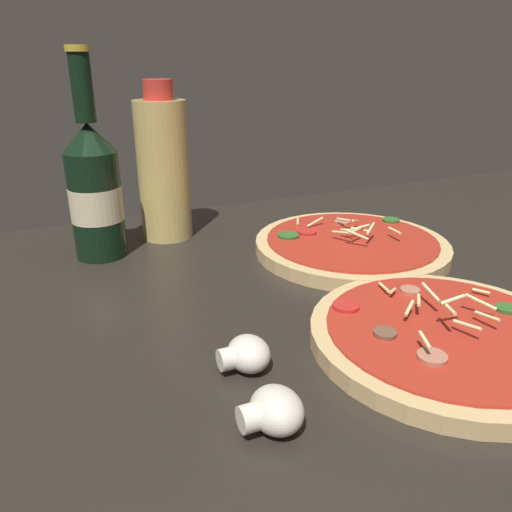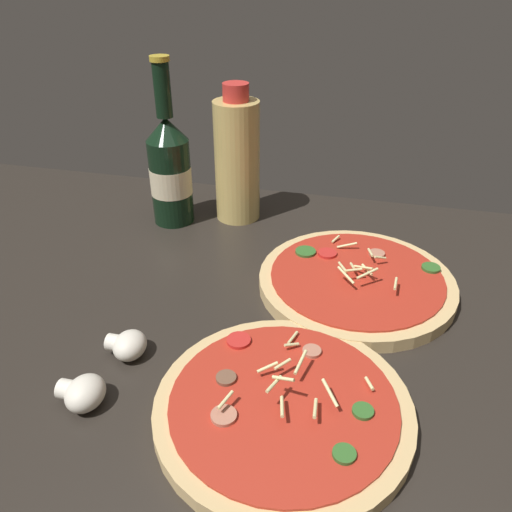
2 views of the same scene
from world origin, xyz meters
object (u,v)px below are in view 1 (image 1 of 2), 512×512
Objects in this scene: pizza_far at (351,245)px; mushroom_left at (246,354)px; pizza_near at (447,337)px; beer_bottle at (95,189)px; mushroom_right at (274,411)px; oil_bottle at (163,168)px.

mushroom_left is (-25.08, -20.37, 0.52)cm from pizza_far.
pizza_near is 0.96× the size of beer_bottle.
beer_bottle is at bearing 157.39° from pizza_far.
beer_bottle is 5.57× the size of mushroom_right.
mushroom_left is at bearing -94.39° from oil_bottle.
pizza_far is 0.99× the size of beer_bottle.
mushroom_left is 0.95× the size of mushroom_right.
mushroom_left is at bearing -140.92° from pizza_far.
pizza_far is at bearing 76.93° from pizza_near.
mushroom_right reaches higher than mushroom_left.
oil_bottle is at bearing 84.90° from mushroom_right.
mushroom_left is (7.70, -34.01, -8.09)cm from beer_bottle.
oil_bottle reaches higher than pizza_near.
oil_bottle is 4.70× the size of mushroom_right.
mushroom_right is at bearing -81.19° from beer_bottle.
oil_bottle is at bearing 141.26° from pizza_far.
pizza_near is at bearing -54.84° from beer_bottle.
pizza_far is 1.18× the size of oil_bottle.
beer_bottle reaches higher than mushroom_left.
mushroom_left is at bearing -77.25° from beer_bottle.
beer_bottle is 1.18× the size of oil_bottle.
beer_bottle reaches higher than mushroom_right.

